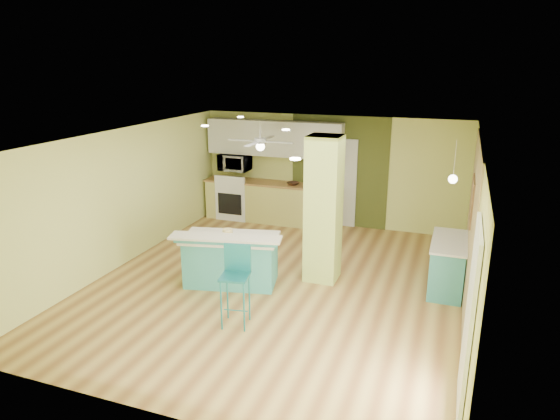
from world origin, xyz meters
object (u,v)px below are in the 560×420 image
Objects in this scene: canister at (228,234)px; bar_stool at (236,272)px; side_counter at (447,264)px; fruit_bowl at (293,184)px; peninsula at (231,259)px.

bar_stool is at bearing -59.17° from canister.
fruit_bowl reaches higher than side_counter.
canister is at bearing -113.95° from peninsula.
peninsula is 3.60m from side_counter.
fruit_bowl reaches higher than peninsula.
bar_stool is 0.90× the size of side_counter.
side_counter is (3.45, 1.04, -0.02)m from peninsula.
bar_stool is 4.61m from fruit_bowl.
canister is at bearing -89.78° from fruit_bowl.
fruit_bowl is 1.59× the size of canister.
peninsula is at bearing -89.56° from fruit_bowl.
fruit_bowl is at bearing 146.07° from side_counter.
bar_stool reaches higher than peninsula.
peninsula reaches higher than side_counter.
side_counter is at bearing 17.73° from canister.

